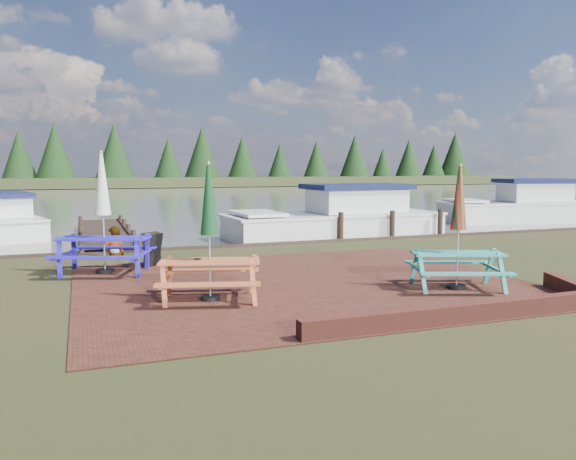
{
  "coord_description": "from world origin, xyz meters",
  "views": [
    {
      "loc": [
        -4.26,
        -9.63,
        2.41
      ],
      "look_at": [
        0.11,
        2.18,
        1.0
      ],
      "focal_mm": 35.0,
      "sensor_mm": 36.0,
      "label": 1
    }
  ],
  "objects_px": {
    "picnic_table_teal": "(458,247)",
    "picnic_table_red": "(210,254)",
    "boat_far": "(521,208)",
    "jetty": "(105,232)",
    "boat_near": "(338,221)",
    "boat_jetty": "(1,222)",
    "chalkboard": "(152,249)",
    "picnic_table_blue": "(104,232)",
    "person": "(113,227)"
  },
  "relations": [
    {
      "from": "picnic_table_teal",
      "to": "picnic_table_red",
      "type": "xyz_separation_m",
      "value": [
        -4.79,
        0.74,
        0.01
      ]
    },
    {
      "from": "boat_far",
      "to": "jetty",
      "type": "bearing_deg",
      "value": 101.18
    },
    {
      "from": "picnic_table_red",
      "to": "boat_near",
      "type": "height_order",
      "value": "picnic_table_red"
    },
    {
      "from": "boat_near",
      "to": "boat_jetty",
      "type": "bearing_deg",
      "value": 64.15
    },
    {
      "from": "chalkboard",
      "to": "jetty",
      "type": "height_order",
      "value": "chalkboard"
    },
    {
      "from": "picnic_table_red",
      "to": "boat_jetty",
      "type": "bearing_deg",
      "value": 125.75
    },
    {
      "from": "picnic_table_blue",
      "to": "chalkboard",
      "type": "xyz_separation_m",
      "value": [
        1.13,
        0.55,
        -0.54
      ]
    },
    {
      "from": "picnic_table_teal",
      "to": "boat_jetty",
      "type": "height_order",
      "value": "picnic_table_teal"
    },
    {
      "from": "boat_near",
      "to": "picnic_table_teal",
      "type": "bearing_deg",
      "value": 165.71
    },
    {
      "from": "picnic_table_blue",
      "to": "boat_near",
      "type": "bearing_deg",
      "value": 53.45
    },
    {
      "from": "picnic_table_teal",
      "to": "picnic_table_red",
      "type": "distance_m",
      "value": 4.85
    },
    {
      "from": "person",
      "to": "boat_far",
      "type": "bearing_deg",
      "value": -178.4
    },
    {
      "from": "boat_near",
      "to": "person",
      "type": "height_order",
      "value": "boat_near"
    },
    {
      "from": "picnic_table_teal",
      "to": "boat_near",
      "type": "height_order",
      "value": "picnic_table_teal"
    },
    {
      "from": "chalkboard",
      "to": "boat_near",
      "type": "relative_size",
      "value": 0.1
    },
    {
      "from": "boat_far",
      "to": "person",
      "type": "bearing_deg",
      "value": 116.35
    },
    {
      "from": "picnic_table_teal",
      "to": "boat_far",
      "type": "relative_size",
      "value": 0.32
    },
    {
      "from": "picnic_table_teal",
      "to": "boat_far",
      "type": "height_order",
      "value": "picnic_table_teal"
    },
    {
      "from": "picnic_table_teal",
      "to": "picnic_table_blue",
      "type": "distance_m",
      "value": 7.68
    },
    {
      "from": "boat_jetty",
      "to": "person",
      "type": "bearing_deg",
      "value": -81.04
    },
    {
      "from": "person",
      "to": "boat_jetty",
      "type": "bearing_deg",
      "value": -79.4
    },
    {
      "from": "boat_jetty",
      "to": "picnic_table_teal",
      "type": "bearing_deg",
      "value": -72.12
    },
    {
      "from": "jetty",
      "to": "boat_jetty",
      "type": "xyz_separation_m",
      "value": [
        -3.65,
        2.77,
        0.24
      ]
    },
    {
      "from": "chalkboard",
      "to": "boat_far",
      "type": "height_order",
      "value": "boat_far"
    },
    {
      "from": "boat_near",
      "to": "person",
      "type": "distance_m",
      "value": 8.59
    },
    {
      "from": "jetty",
      "to": "chalkboard",
      "type": "bearing_deg",
      "value": -83.38
    },
    {
      "from": "boat_far",
      "to": "picnic_table_red",
      "type": "bearing_deg",
      "value": 133.24
    },
    {
      "from": "picnic_table_teal",
      "to": "chalkboard",
      "type": "bearing_deg",
      "value": 159.22
    },
    {
      "from": "jetty",
      "to": "boat_far",
      "type": "distance_m",
      "value": 18.94
    },
    {
      "from": "chalkboard",
      "to": "jetty",
      "type": "bearing_deg",
      "value": 58.85
    },
    {
      "from": "jetty",
      "to": "person",
      "type": "height_order",
      "value": "person"
    },
    {
      "from": "jetty",
      "to": "boat_near",
      "type": "distance_m",
      "value": 8.44
    },
    {
      "from": "boat_jetty",
      "to": "boat_far",
      "type": "height_order",
      "value": "boat_far"
    },
    {
      "from": "chalkboard",
      "to": "boat_near",
      "type": "bearing_deg",
      "value": -4.12
    },
    {
      "from": "jetty",
      "to": "boat_far",
      "type": "relative_size",
      "value": 1.2
    },
    {
      "from": "picnic_table_teal",
      "to": "jetty",
      "type": "bearing_deg",
      "value": 138.13
    },
    {
      "from": "picnic_table_red",
      "to": "picnic_table_blue",
      "type": "height_order",
      "value": "picnic_table_blue"
    },
    {
      "from": "chalkboard",
      "to": "boat_jetty",
      "type": "relative_size",
      "value": 0.12
    },
    {
      "from": "boat_jetty",
      "to": "boat_near",
      "type": "relative_size",
      "value": 0.82
    },
    {
      "from": "boat_jetty",
      "to": "person",
      "type": "distance_m",
      "value": 8.74
    },
    {
      "from": "picnic_table_red",
      "to": "jetty",
      "type": "height_order",
      "value": "picnic_table_red"
    },
    {
      "from": "boat_jetty",
      "to": "boat_near",
      "type": "distance_m",
      "value": 12.8
    },
    {
      "from": "picnic_table_teal",
      "to": "chalkboard",
      "type": "xyz_separation_m",
      "value": [
        -5.34,
        4.7,
        -0.43
      ]
    },
    {
      "from": "picnic_table_blue",
      "to": "chalkboard",
      "type": "relative_size",
      "value": 3.33
    },
    {
      "from": "picnic_table_red",
      "to": "boat_jetty",
      "type": "distance_m",
      "value": 14.74
    },
    {
      "from": "picnic_table_red",
      "to": "boat_far",
      "type": "xyz_separation_m",
      "value": [
        17.56,
        11.36,
        -0.39
      ]
    },
    {
      "from": "picnic_table_red",
      "to": "person",
      "type": "distance_m",
      "value": 6.09
    },
    {
      "from": "picnic_table_red",
      "to": "boat_near",
      "type": "xyz_separation_m",
      "value": [
        6.75,
        8.82,
        -0.42
      ]
    },
    {
      "from": "person",
      "to": "boat_near",
      "type": "bearing_deg",
      "value": -174.8
    },
    {
      "from": "person",
      "to": "chalkboard",
      "type": "bearing_deg",
      "value": 97.26
    }
  ]
}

